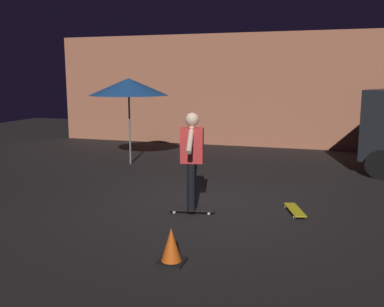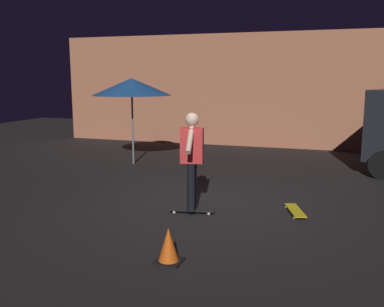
% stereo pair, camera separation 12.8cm
% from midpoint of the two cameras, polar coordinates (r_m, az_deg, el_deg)
% --- Properties ---
extents(ground_plane, '(28.00, 28.00, 0.00)m').
position_cam_midpoint_polar(ground_plane, '(7.84, 2.04, -7.23)').
color(ground_plane, black).
extents(low_building, '(12.22, 3.53, 3.77)m').
position_cam_midpoint_polar(low_building, '(16.55, 6.38, 8.45)').
color(low_building, '#B76B4C').
rests_on(low_building, ground_plane).
extents(patio_umbrella, '(2.10, 2.10, 2.30)m').
position_cam_midpoint_polar(patio_umbrella, '(11.66, -7.64, 8.70)').
color(patio_umbrella, slate).
rests_on(patio_umbrella, ground_plane).
extents(skateboard_ridden, '(0.80, 0.34, 0.07)m').
position_cam_midpoint_polar(skateboard_ridden, '(7.56, 0.49, -7.45)').
color(skateboard_ridden, black).
rests_on(skateboard_ridden, ground_plane).
extents(skateboard_spare, '(0.44, 0.80, 0.07)m').
position_cam_midpoint_polar(skateboard_spare, '(7.75, 13.92, -7.31)').
color(skateboard_spare, gold).
rests_on(skateboard_spare, ground_plane).
extents(skater, '(0.41, 0.98, 1.67)m').
position_cam_midpoint_polar(skater, '(7.32, 0.50, -0.10)').
color(skater, black).
rests_on(skater, skateboard_ridden).
extents(traffic_cone, '(0.34, 0.34, 0.46)m').
position_cam_midpoint_polar(traffic_cone, '(5.60, -2.46, -12.17)').
color(traffic_cone, black).
rests_on(traffic_cone, ground_plane).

